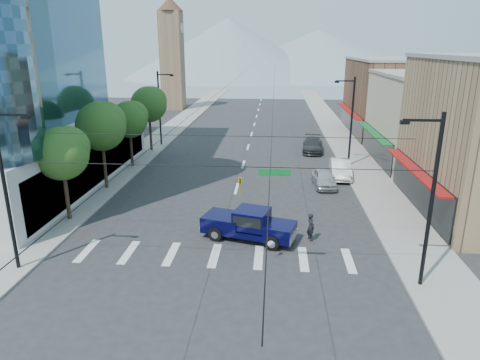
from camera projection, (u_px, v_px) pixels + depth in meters
The scene contains 20 objects.
ground at pixel (215, 268), 23.81m from camera, with size 160.00×160.00×0.00m, color #28282B.
sidewalk_left at pixel (171, 130), 62.74m from camera, with size 4.00×120.00×0.15m, color gray.
sidewalk_right at pixel (336, 132), 60.91m from camera, with size 4.00×120.00×0.15m, color gray.
shop_mid at pixel (439, 121), 43.75m from camera, with size 12.00×14.00×9.00m, color tan.
shop_far at pixel (398, 98), 58.82m from camera, with size 12.00×18.00×10.00m, color brown.
clock_tower at pixel (172, 52), 80.83m from camera, with size 4.80×4.80×20.40m.
mountain_left at pixel (229, 48), 164.29m from camera, with size 80.00×80.00×22.00m, color gray.
mountain_right at pixel (318, 53), 171.72m from camera, with size 90.00×90.00×18.00m, color gray.
tree_near at pixel (64, 152), 28.96m from camera, with size 3.65×3.64×6.71m.
tree_midnear at pixel (103, 125), 35.43m from camera, with size 4.09×4.09×7.52m.
tree_midfar at pixel (131, 118), 42.27m from camera, with size 3.65×3.64×6.71m.
tree_far at pixel (150, 103), 48.75m from camera, with size 4.09×4.09×7.52m.
signal_rig at pixel (214, 196), 21.45m from camera, with size 21.80×0.20×9.00m.
lamp_pole_nw at pixel (160, 106), 51.67m from camera, with size 2.00×0.25×9.00m.
lamp_pole_ne at pixel (350, 119), 42.43m from camera, with size 2.00×0.25×9.00m.
pickup_truck at pixel (248, 223), 27.18m from camera, with size 6.32×3.65×2.03m.
pedestrian at pixel (311, 227), 27.06m from camera, with size 0.66×0.43×1.81m, color black.
parked_car_near at pixel (324, 178), 37.50m from camera, with size 1.76×4.38×1.49m, color #BCBCC1.
parked_car_mid at pixel (340, 169), 40.04m from camera, with size 1.78×5.09×1.68m, color white.
parked_car_far at pixel (313, 145), 49.86m from camera, with size 2.25×5.54×1.61m, color #333436.
Camera 1 is at (3.11, -21.05, 11.85)m, focal length 32.00 mm.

